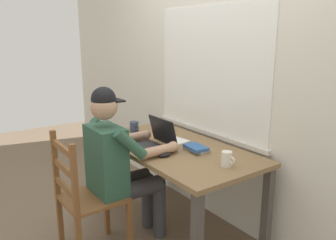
{
  "coord_description": "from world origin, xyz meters",
  "views": [
    {
      "loc": [
        2.06,
        -1.54,
        1.59
      ],
      "look_at": [
        -0.02,
        -0.05,
        0.95
      ],
      "focal_mm": 36.27,
      "sensor_mm": 36.0,
      "label": 1
    }
  ],
  "objects_px": {
    "laptop": "(154,141)",
    "coffee_mug_dark": "(134,127)",
    "computer_mouse": "(165,155)",
    "landscape_photo_print": "(183,141)",
    "coffee_mug_white": "(227,159)",
    "book_stack_main": "(196,148)",
    "desk": "(175,157)",
    "wooden_chair": "(85,198)",
    "seated_person": "(120,160)"
  },
  "relations": [
    {
      "from": "coffee_mug_dark",
      "to": "landscape_photo_print",
      "type": "height_order",
      "value": "coffee_mug_dark"
    },
    {
      "from": "landscape_photo_print",
      "to": "coffee_mug_white",
      "type": "bearing_deg",
      "value": -1.07
    },
    {
      "from": "laptop",
      "to": "computer_mouse",
      "type": "relative_size",
      "value": 3.3
    },
    {
      "from": "desk",
      "to": "coffee_mug_dark",
      "type": "bearing_deg",
      "value": -174.76
    },
    {
      "from": "laptop",
      "to": "coffee_mug_dark",
      "type": "height_order",
      "value": "laptop"
    },
    {
      "from": "desk",
      "to": "coffee_mug_dark",
      "type": "relative_size",
      "value": 12.27
    },
    {
      "from": "computer_mouse",
      "to": "coffee_mug_dark",
      "type": "bearing_deg",
      "value": 167.67
    },
    {
      "from": "seated_person",
      "to": "laptop",
      "type": "bearing_deg",
      "value": 89.21
    },
    {
      "from": "computer_mouse",
      "to": "landscape_photo_print",
      "type": "distance_m",
      "value": 0.42
    },
    {
      "from": "desk",
      "to": "book_stack_main",
      "type": "distance_m",
      "value": 0.23
    },
    {
      "from": "laptop",
      "to": "book_stack_main",
      "type": "bearing_deg",
      "value": 39.52
    },
    {
      "from": "wooden_chair",
      "to": "computer_mouse",
      "type": "xyz_separation_m",
      "value": [
        0.22,
        0.53,
        0.28
      ]
    },
    {
      "from": "computer_mouse",
      "to": "coffee_mug_dark",
      "type": "relative_size",
      "value": 0.85
    },
    {
      "from": "desk",
      "to": "seated_person",
      "type": "relative_size",
      "value": 1.16
    },
    {
      "from": "landscape_photo_print",
      "to": "book_stack_main",
      "type": "bearing_deg",
      "value": -7.36
    },
    {
      "from": "coffee_mug_dark",
      "to": "book_stack_main",
      "type": "height_order",
      "value": "coffee_mug_dark"
    },
    {
      "from": "landscape_photo_print",
      "to": "coffee_mug_dark",
      "type": "bearing_deg",
      "value": -148.49
    },
    {
      "from": "seated_person",
      "to": "landscape_photo_print",
      "type": "distance_m",
      "value": 0.6
    },
    {
      "from": "seated_person",
      "to": "coffee_mug_dark",
      "type": "relative_size",
      "value": 10.6
    },
    {
      "from": "wooden_chair",
      "to": "book_stack_main",
      "type": "height_order",
      "value": "wooden_chair"
    },
    {
      "from": "desk",
      "to": "landscape_photo_print",
      "type": "xyz_separation_m",
      "value": [
        -0.08,
        0.14,
        0.09
      ]
    },
    {
      "from": "computer_mouse",
      "to": "book_stack_main",
      "type": "bearing_deg",
      "value": 81.72
    },
    {
      "from": "computer_mouse",
      "to": "coffee_mug_white",
      "type": "distance_m",
      "value": 0.46
    },
    {
      "from": "computer_mouse",
      "to": "coffee_mug_white",
      "type": "bearing_deg",
      "value": 30.62
    },
    {
      "from": "desk",
      "to": "computer_mouse",
      "type": "height_order",
      "value": "computer_mouse"
    },
    {
      "from": "laptop",
      "to": "book_stack_main",
      "type": "xyz_separation_m",
      "value": [
        0.26,
        0.21,
        -0.03
      ]
    },
    {
      "from": "computer_mouse",
      "to": "laptop",
      "type": "bearing_deg",
      "value": 166.48
    },
    {
      "from": "wooden_chair",
      "to": "coffee_mug_dark",
      "type": "xyz_separation_m",
      "value": [
        -0.48,
        0.69,
        0.31
      ]
    },
    {
      "from": "desk",
      "to": "wooden_chair",
      "type": "height_order",
      "value": "wooden_chair"
    },
    {
      "from": "computer_mouse",
      "to": "book_stack_main",
      "type": "xyz_separation_m",
      "value": [
        0.04,
        0.27,
        0.01
      ]
    },
    {
      "from": "landscape_photo_print",
      "to": "wooden_chair",
      "type": "bearing_deg",
      "value": -80.39
    },
    {
      "from": "wooden_chair",
      "to": "landscape_photo_print",
      "type": "relative_size",
      "value": 7.28
    },
    {
      "from": "desk",
      "to": "computer_mouse",
      "type": "distance_m",
      "value": 0.28
    },
    {
      "from": "desk",
      "to": "landscape_photo_print",
      "type": "height_order",
      "value": "landscape_photo_print"
    },
    {
      "from": "wooden_chair",
      "to": "book_stack_main",
      "type": "relative_size",
      "value": 4.53
    },
    {
      "from": "coffee_mug_white",
      "to": "wooden_chair",
      "type": "bearing_deg",
      "value": -128.98
    },
    {
      "from": "seated_person",
      "to": "book_stack_main",
      "type": "bearing_deg",
      "value": 63.07
    },
    {
      "from": "coffee_mug_dark",
      "to": "landscape_photo_print",
      "type": "relative_size",
      "value": 0.91
    },
    {
      "from": "laptop",
      "to": "coffee_mug_dark",
      "type": "relative_size",
      "value": 2.8
    },
    {
      "from": "coffee_mug_white",
      "to": "landscape_photo_print",
      "type": "height_order",
      "value": "coffee_mug_white"
    },
    {
      "from": "computer_mouse",
      "to": "coffee_mug_dark",
      "type": "xyz_separation_m",
      "value": [
        -0.7,
        0.15,
        0.03
      ]
    },
    {
      "from": "laptop",
      "to": "coffee_mug_dark",
      "type": "xyz_separation_m",
      "value": [
        -0.48,
        0.1,
        -0.01
      ]
    },
    {
      "from": "seated_person",
      "to": "desk",
      "type": "bearing_deg",
      "value": 80.75
    },
    {
      "from": "wooden_chair",
      "to": "coffee_mug_dark",
      "type": "distance_m",
      "value": 0.89
    },
    {
      "from": "laptop",
      "to": "coffee_mug_white",
      "type": "distance_m",
      "value": 0.64
    },
    {
      "from": "laptop",
      "to": "coffee_mug_white",
      "type": "xyz_separation_m",
      "value": [
        0.62,
        0.18,
        -0.0
      ]
    },
    {
      "from": "seated_person",
      "to": "laptop",
      "type": "relative_size",
      "value": 3.79
    },
    {
      "from": "desk",
      "to": "wooden_chair",
      "type": "bearing_deg",
      "value": -95.75
    },
    {
      "from": "desk",
      "to": "landscape_photo_print",
      "type": "distance_m",
      "value": 0.19
    },
    {
      "from": "wooden_chair",
      "to": "desk",
      "type": "bearing_deg",
      "value": 84.25
    }
  ]
}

